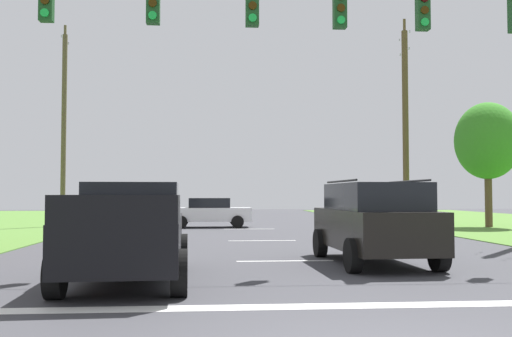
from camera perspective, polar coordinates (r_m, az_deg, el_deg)
stop_bar_stripe at (r=9.15m, az=7.90°, el=-13.28°), size 15.01×0.45×0.01m
lane_dash_0 at (r=15.00m, az=2.90°, el=-9.09°), size 2.50×0.15×0.01m
lane_dash_1 at (r=21.46m, az=0.63°, el=-7.13°), size 2.50×0.15×0.01m
lane_dash_2 at (r=28.60m, az=-0.67°, el=-5.99°), size 2.50×0.15×0.01m
overhead_signal_span at (r=14.30m, az=3.35°, el=8.44°), size 17.77×0.31×7.56m
pickup_truck at (r=11.79m, az=-12.34°, el=-6.11°), size 2.45×5.47×1.95m
suv_black at (r=14.60m, az=11.52°, el=-5.06°), size 2.33×4.86×2.05m
distant_car_crossing_white at (r=30.17m, az=-4.63°, el=-4.31°), size 4.31×2.05×1.52m
utility_pole_far_right at (r=33.42m, az=14.53°, el=4.32°), size 0.34×1.80×11.58m
utility_pole_far_left at (r=32.53m, az=-18.43°, el=3.95°), size 0.26×1.54×10.80m
tree_roadside_far_right at (r=32.31m, az=21.87°, el=2.51°), size 3.32×3.32×6.49m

